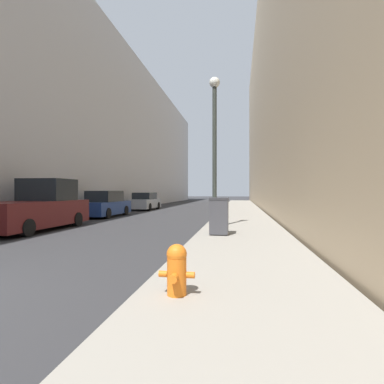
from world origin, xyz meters
name	(u,v)px	position (x,y,z in m)	size (l,w,h in m)	color
sidewalk_right	(241,214)	(5.76, 18.00, 0.07)	(3.24, 60.00, 0.14)	gray
building_left_glass	(82,134)	(-10.56, 26.00, 7.63)	(12.00, 60.00, 15.26)	#BCBCC1
building_right_stone	(327,90)	(13.48, 26.00, 10.84)	(12.00, 60.00, 21.69)	tan
fire_hydrant	(177,268)	(4.77, 1.29, 0.52)	(0.51, 0.40, 0.72)	orange
trash_bin	(219,216)	(4.95, 7.38, 0.78)	(0.63, 0.71, 1.25)	#3D3D42
lamppost	(215,143)	(4.63, 9.41, 3.61)	(0.43, 0.43, 6.16)	#2D332D
pickup_truck	(37,209)	(-2.80, 8.54, 0.89)	(2.20, 5.30, 2.17)	#561919
parked_sedan_near	(105,205)	(-2.89, 15.20, 0.75)	(1.86, 4.65, 1.65)	navy
parked_sedan_far	(145,202)	(-2.71, 22.80, 0.70)	(1.89, 4.51, 1.52)	#A3A8B2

